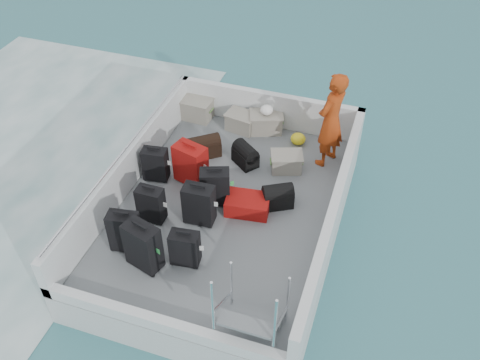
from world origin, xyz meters
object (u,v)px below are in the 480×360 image
object	(u,v)px
suitcase_2	(155,165)
suitcase_8	(248,204)
suitcase_3	(143,247)
suitcase_7	(215,187)
suitcase_6	(185,249)
passenger	(331,120)
suitcase_4	(199,205)
crate_1	(241,122)
suitcase_1	(151,205)
crate_3	(286,163)
suitcase_5	(191,164)
suitcase_0	(125,232)
crate_2	(266,123)
crate_0	(196,109)

from	to	relation	value
suitcase_2	suitcase_8	bearing A→B (deg)	-17.15
suitcase_3	suitcase_7	distance (m)	1.63
suitcase_6	passenger	xyz separation A→B (m)	(1.46, 2.96, 0.59)
suitcase_4	passenger	world-z (taller)	passenger
suitcase_8	crate_1	bearing A→B (deg)	13.41
suitcase_7	suitcase_8	world-z (taller)	suitcase_7
suitcase_6	suitcase_7	world-z (taller)	suitcase_7
suitcase_1	crate_3	xyz separation A→B (m)	(1.70, 1.85, -0.16)
suitcase_5	suitcase_6	bearing A→B (deg)	-54.69
suitcase_2	crate_3	world-z (taller)	suitcase_2
crate_1	passenger	distance (m)	1.93
suitcase_4	suitcase_8	size ratio (longest dim) A/B	1.01
suitcase_3	passenger	xyz separation A→B (m)	(2.00, 3.19, 0.50)
suitcase_0	crate_2	distance (m)	3.70
crate_1	crate_3	size ratio (longest dim) A/B	1.05
suitcase_4	crate_0	bearing A→B (deg)	110.26
passenger	suitcase_5	bearing A→B (deg)	-35.52
suitcase_0	suitcase_7	bearing A→B (deg)	47.09
suitcase_1	suitcase_3	size ratio (longest dim) A/B	0.81
suitcase_2	crate_3	xyz separation A→B (m)	(2.06, 0.93, -0.15)
suitcase_7	crate_0	distance (m)	2.50
crate_1	suitcase_5	bearing A→B (deg)	-101.20
suitcase_3	crate_2	bearing A→B (deg)	95.51
suitcase_5	suitcase_1	bearing A→B (deg)	-87.45
suitcase_6	crate_1	bearing A→B (deg)	87.59
suitcase_0	suitcase_5	distance (m)	1.75
suitcase_1	passenger	world-z (taller)	passenger
suitcase_6	crate_1	world-z (taller)	suitcase_6
suitcase_2	passenger	world-z (taller)	passenger
suitcase_7	crate_3	size ratio (longest dim) A/B	1.29
crate_3	suitcase_1	bearing A→B (deg)	-132.59
suitcase_8	suitcase_0	bearing A→B (deg)	124.55
suitcase_5	crate_2	xyz separation A→B (m)	(0.79, 1.81, -0.19)
suitcase_4	crate_1	bearing A→B (deg)	90.36
crate_2	suitcase_5	bearing A→B (deg)	-113.70
suitcase_8	suitcase_7	bearing A→B (deg)	80.41
crate_2	crate_1	bearing A→B (deg)	-166.16
crate_0	crate_2	world-z (taller)	crate_0
crate_3	suitcase_4	bearing A→B (deg)	-120.54
passenger	suitcase_8	bearing A→B (deg)	-6.61
crate_2	suitcase_0	bearing A→B (deg)	-107.80
suitcase_3	suitcase_2	bearing A→B (deg)	126.91
crate_0	passenger	bearing A→B (deg)	-11.08
suitcase_5	suitcase_6	xyz separation A→B (m)	(0.61, -1.69, -0.08)
crate_0	crate_1	distance (m)	1.00
suitcase_7	crate_2	bearing A→B (deg)	64.23
crate_2	crate_3	bearing A→B (deg)	-56.35
suitcase_4	suitcase_5	xyz separation A→B (m)	(-0.49, 0.84, 0.02)
suitcase_7	crate_3	bearing A→B (deg)	32.96
suitcase_2	crate_2	distance (m)	2.38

